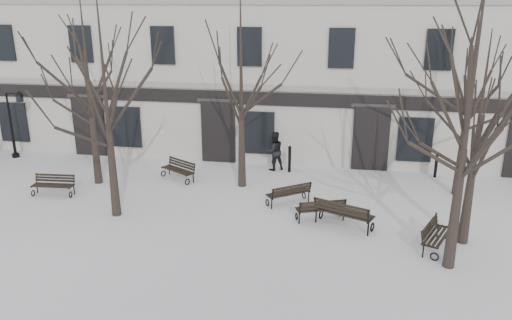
% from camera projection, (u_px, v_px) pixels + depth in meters
% --- Properties ---
extents(ground, '(100.00, 100.00, 0.00)m').
position_uv_depth(ground, '(267.00, 244.00, 15.85)').
color(ground, white).
rests_on(ground, ground).
extents(building, '(40.40, 10.20, 11.40)m').
position_uv_depth(building, '(304.00, 36.00, 26.28)').
color(building, '#B9B5AB').
rests_on(building, ground).
extents(tree_1, '(5.64, 5.64, 8.05)m').
position_uv_depth(tree_1, '(104.00, 75.00, 16.43)').
color(tree_1, black).
rests_on(tree_1, ground).
extents(tree_2, '(5.95, 5.95, 8.50)m').
position_uv_depth(tree_2, '(472.00, 85.00, 12.88)').
color(tree_2, black).
rests_on(tree_2, ground).
extents(tree_3, '(4.65, 4.65, 6.64)m').
position_uv_depth(tree_3, '(480.00, 116.00, 14.68)').
color(tree_3, black).
rests_on(tree_3, ground).
extents(tree_4, '(5.64, 5.64, 8.06)m').
position_uv_depth(tree_4, '(86.00, 62.00, 19.55)').
color(tree_4, black).
rests_on(tree_4, ground).
extents(tree_5, '(5.69, 5.69, 8.13)m').
position_uv_depth(tree_5, '(241.00, 62.00, 19.18)').
color(tree_5, black).
rests_on(tree_5, ground).
extents(tree_6, '(4.94, 4.94, 7.06)m').
position_uv_depth(tree_6, '(470.00, 84.00, 18.50)').
color(tree_6, black).
rests_on(tree_6, ground).
extents(bench_0, '(1.66, 0.70, 0.82)m').
position_uv_depth(bench_0, '(54.00, 184.00, 19.66)').
color(bench_0, black).
rests_on(bench_0, ground).
extents(bench_1, '(1.78, 1.16, 0.85)m').
position_uv_depth(bench_1, '(321.00, 209.00, 17.36)').
color(bench_1, black).
rests_on(bench_1, ground).
extents(bench_2, '(2.09, 1.44, 1.01)m').
position_uv_depth(bench_2, '(343.00, 213.00, 16.81)').
color(bench_2, black).
rests_on(bench_2, ground).
extents(bench_3, '(1.71, 1.37, 0.84)m').
position_uv_depth(bench_3, '(179.00, 169.00, 21.37)').
color(bench_3, black).
rests_on(bench_3, ground).
extents(bench_4, '(1.70, 1.48, 0.85)m').
position_uv_depth(bench_4, '(289.00, 193.00, 18.75)').
color(bench_4, black).
rests_on(bench_4, ground).
extents(bench_5, '(1.24, 1.77, 0.85)m').
position_uv_depth(bench_5, '(435.00, 234.00, 15.46)').
color(bench_5, black).
rests_on(bench_5, ground).
extents(lamp_post, '(1.03, 0.38, 3.30)m').
position_uv_depth(lamp_post, '(15.00, 119.00, 23.85)').
color(lamp_post, black).
rests_on(lamp_post, ground).
extents(bollard_a, '(0.16, 0.16, 1.22)m').
position_uv_depth(bollard_a, '(290.00, 158.00, 22.21)').
color(bollard_a, black).
rests_on(bollard_a, ground).
extents(bollard_b, '(0.15, 0.15, 1.16)m').
position_uv_depth(bollard_b, '(436.00, 164.00, 21.55)').
color(bollard_b, black).
rests_on(bollard_b, ground).
extents(pedestrian_b, '(1.09, 1.01, 1.78)m').
position_uv_depth(pedestrian_b, '(274.00, 170.00, 22.70)').
color(pedestrian_b, black).
rests_on(pedestrian_b, ground).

